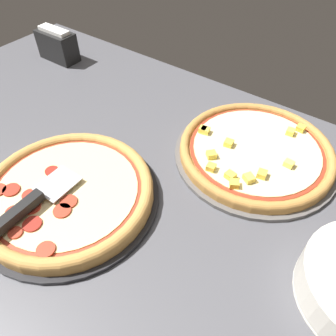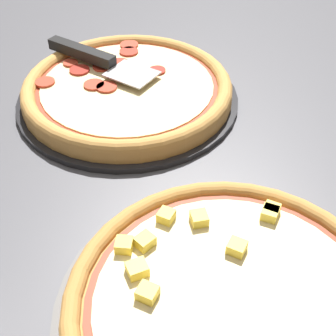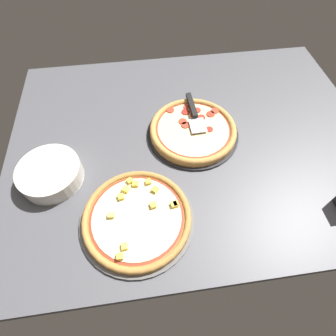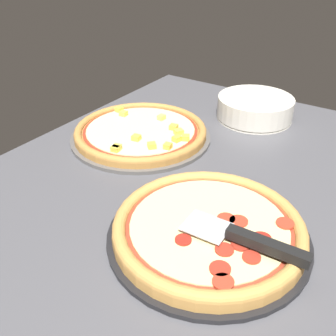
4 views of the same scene
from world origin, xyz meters
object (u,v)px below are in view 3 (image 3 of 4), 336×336
object	(u,v)px
pizza_front	(193,130)
pizza_back	(137,217)
plate_stack	(50,174)
serving_spatula	(193,109)

from	to	relation	value
pizza_front	pizza_back	size ratio (longest dim) A/B	0.99
pizza_back	plate_stack	xyz separation A→B (cm)	(30.85, -21.42, 1.21)
pizza_back	plate_stack	world-z (taller)	plate_stack
plate_stack	serving_spatula	bearing A→B (deg)	-156.86
plate_stack	pizza_front	bearing A→B (deg)	-165.15
pizza_back	pizza_front	bearing A→B (deg)	-126.04
pizza_front	pizza_back	bearing A→B (deg)	53.96
pizza_back	plate_stack	distance (cm)	37.58
serving_spatula	plate_stack	size ratio (longest dim) A/B	0.99
pizza_back	serving_spatula	world-z (taller)	serving_spatula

